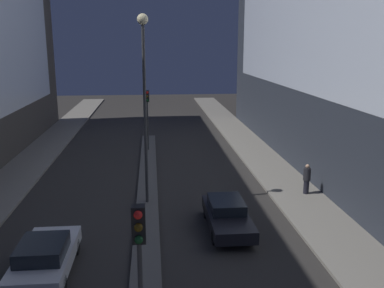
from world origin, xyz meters
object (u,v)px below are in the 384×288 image
traffic_light_mid (147,107)px  car_right_lane (227,215)px  street_lamp (144,77)px  pedestrian_on_right_sidewalk (307,178)px  car_left_lane (45,257)px  traffic_light_near (140,257)px

traffic_light_mid → car_right_lane: 15.79m
street_lamp → pedestrian_on_right_sidewalk: 10.67m
car_left_lane → car_right_lane: car_left_lane is taller
street_lamp → car_left_lane: street_lamp is taller
car_left_lane → car_right_lane: size_ratio=0.97×
traffic_light_mid → street_lamp: size_ratio=0.49×
traffic_light_near → traffic_light_mid: bearing=90.0°
pedestrian_on_right_sidewalk → car_left_lane: bearing=-150.1°
traffic_light_mid → car_left_lane: bearing=-101.5°
pedestrian_on_right_sidewalk → car_right_lane: bearing=-142.9°
car_right_lane → pedestrian_on_right_sidewalk: bearing=37.1°
car_left_lane → pedestrian_on_right_sidewalk: pedestrian_on_right_sidewalk is taller
traffic_light_near → pedestrian_on_right_sidewalk: bearing=55.7°
street_lamp → car_right_lane: (3.73, -3.48, -6.09)m
car_right_lane → traffic_light_mid: bearing=103.9°
traffic_light_near → car_right_lane: 10.32m
traffic_light_near → street_lamp: (0.00, 12.65, 3.18)m
street_lamp → car_left_lane: size_ratio=2.15×
traffic_light_near → car_right_lane: size_ratio=1.01×
traffic_light_mid → traffic_light_near: bearing=-90.0°
street_lamp → pedestrian_on_right_sidewalk: (8.96, 0.47, -5.76)m
traffic_light_near → car_right_lane: traffic_light_near is taller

